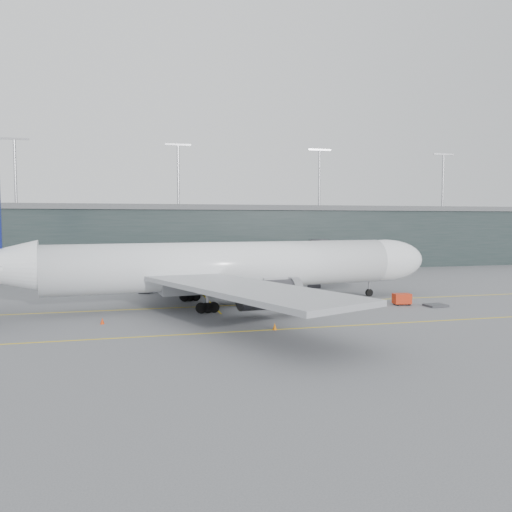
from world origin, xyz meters
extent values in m
plane|color=#5D5D62|center=(0.00, 0.00, 0.00)|extent=(320.00, 320.00, 0.00)
cube|color=gold|center=(0.00, -4.00, 0.01)|extent=(160.00, 0.25, 0.02)
cube|color=gold|center=(0.00, -20.00, 0.01)|extent=(160.00, 0.25, 0.02)
cube|color=gold|center=(5.00, 20.00, 0.01)|extent=(0.25, 60.00, 0.02)
cube|color=#1F2A29|center=(0.00, 58.00, 7.00)|extent=(240.00, 35.00, 14.00)
cube|color=#525557|center=(0.00, 58.00, 14.60)|extent=(240.00, 36.00, 1.20)
cylinder|color=#9E9EA3|center=(-30.00, 48.00, 22.00)|extent=(0.60, 0.60, 14.00)
cylinder|color=#9E9EA3|center=(5.00, 48.00, 22.00)|extent=(0.60, 0.60, 14.00)
cylinder|color=#9E9EA3|center=(40.00, 48.00, 22.00)|extent=(0.60, 0.60, 14.00)
cylinder|color=#9E9EA3|center=(75.00, 48.00, 22.00)|extent=(0.60, 0.60, 14.00)
cylinder|color=white|center=(7.01, -3.38, 5.45)|extent=(47.70, 11.63, 6.37)
ellipsoid|color=white|center=(32.04, -0.56, 5.45)|extent=(14.01, 7.83, 6.37)
cube|color=#95989E|center=(5.99, -3.50, 2.98)|extent=(16.92, 6.95, 2.06)
cube|color=black|center=(35.92, -0.12, 6.48)|extent=(2.59, 3.32, 0.82)
cube|color=#95989E|center=(5.73, -19.56, 4.42)|extent=(19.93, 31.09, 0.57)
cylinder|color=#35353A|center=(10.15, -12.86, 2.67)|extent=(7.55, 4.38, 3.60)
cube|color=#95989E|center=(2.16, 12.11, 4.42)|extent=(14.08, 30.94, 0.57)
cylinder|color=#35353A|center=(7.96, 6.55, 2.67)|extent=(7.55, 4.38, 3.60)
cylinder|color=black|center=(29.48, -0.85, 0.57)|extent=(1.17, 0.54, 1.13)
cylinder|color=#9E9EA3|center=(29.48, -0.85, 1.34)|extent=(0.31, 0.31, 2.67)
cylinder|color=black|center=(3.48, -8.74, 0.67)|extent=(1.39, 0.66, 1.34)
cylinder|color=black|center=(2.37, 1.06, 0.67)|extent=(1.39, 0.66, 1.34)
cube|color=#2A2A2F|center=(21.00, 1.44, 5.60)|extent=(4.86, 5.10, 3.13)
cube|color=#2A2A2F|center=(24.59, 10.00, 5.60)|extent=(8.21, 14.50, 2.80)
cube|color=#2A2A2F|center=(30.22, 23.42, 5.60)|extent=(8.47, 14.61, 2.91)
cube|color=#2A2A2F|center=(35.86, 36.83, 5.60)|extent=(8.73, 14.71, 3.02)
cylinder|color=#9E9EA3|center=(24.90, 10.72, 2.13)|extent=(0.56, 0.56, 4.25)
cube|color=#35353A|center=(24.90, 10.72, 0.39)|extent=(2.71, 2.41, 0.78)
cylinder|color=#2A2A2F|center=(21.00, 40.50, 5.60)|extent=(4.48, 4.48, 3.36)
cylinder|color=#2A2A2F|center=(21.00, 40.50, 2.01)|extent=(2.01, 2.01, 4.03)
cube|color=#B6260D|center=(30.17, -9.21, 0.90)|extent=(2.46, 1.72, 1.37)
cylinder|color=black|center=(29.28, -9.64, 0.21)|extent=(0.44, 0.20, 0.42)
cylinder|color=black|center=(30.95, -9.83, 0.21)|extent=(0.44, 0.20, 0.42)
cylinder|color=black|center=(29.39, -8.60, 0.21)|extent=(0.44, 0.20, 0.42)
cylinder|color=black|center=(31.06, -8.78, 0.21)|extent=(0.44, 0.20, 0.42)
cube|color=#36363B|center=(34.00, -11.34, 0.16)|extent=(2.88, 2.39, 0.27)
cube|color=#35353A|center=(-3.76, 10.37, 0.13)|extent=(2.07, 1.80, 0.18)
cube|color=#B7BDC4|center=(-3.76, 10.37, 0.94)|extent=(1.70, 1.63, 1.34)
cube|color=#253C92|center=(-3.76, 10.37, 1.64)|extent=(1.75, 1.68, 0.07)
cube|color=#35353A|center=(-2.33, 12.61, 0.16)|extent=(2.62, 2.33, 0.22)
cube|color=silver|center=(-2.33, 12.61, 1.15)|extent=(2.16, 2.09, 1.65)
cube|color=#253C92|center=(-2.33, 12.61, 2.01)|extent=(2.23, 2.16, 0.09)
cube|color=#35353A|center=(0.79, 10.65, 0.16)|extent=(2.57, 2.29, 0.21)
cube|color=#B3BAC0|center=(0.79, 10.65, 1.13)|extent=(2.13, 2.06, 1.61)
cube|color=#253C92|center=(0.79, 10.65, 1.96)|extent=(2.20, 2.13, 0.09)
cone|color=#D55A0B|center=(33.74, -4.74, 0.36)|extent=(0.45, 0.45, 0.72)
cone|color=orange|center=(8.97, -20.10, 0.37)|extent=(0.47, 0.47, 0.75)
cone|color=#D1460B|center=(9.07, 11.81, 0.32)|extent=(0.41, 0.41, 0.65)
cone|color=red|center=(-8.90, -12.67, 0.36)|extent=(0.46, 0.46, 0.73)
camera|label=1|loc=(-5.36, -70.06, 11.46)|focal=35.00mm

